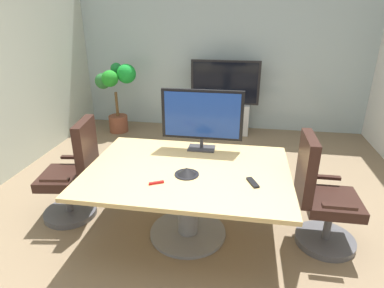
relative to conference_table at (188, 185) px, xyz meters
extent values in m
plane|color=#7A664C|center=(0.03, -0.01, -0.56)|extent=(7.75, 7.75, 0.00)
cube|color=#9EB2B7|center=(0.03, 3.37, 0.85)|extent=(5.29, 0.10, 2.82)
cube|color=tan|center=(0.00, 0.00, 0.15)|extent=(1.87, 1.34, 0.04)
cylinder|color=slate|center=(0.00, 0.00, -0.21)|extent=(0.20, 0.20, 0.69)
cylinder|color=slate|center=(0.00, 0.00, -0.54)|extent=(0.76, 0.76, 0.03)
cylinder|color=#4C4C51|center=(-1.33, 0.10, -0.53)|extent=(0.56, 0.56, 0.06)
cylinder|color=#4C4C51|center=(-1.33, 0.10, -0.32)|extent=(0.07, 0.07, 0.36)
cube|color=black|center=(-1.33, 0.10, -0.10)|extent=(0.55, 0.55, 0.10)
cube|color=black|center=(-1.07, 0.15, 0.23)|extent=(0.16, 0.46, 0.60)
cube|color=black|center=(-1.35, 0.37, 0.02)|extent=(0.28, 0.09, 0.03)
cube|color=black|center=(-1.28, -0.15, 0.02)|extent=(0.28, 0.09, 0.03)
cylinder|color=#4C4C51|center=(1.33, 0.08, -0.53)|extent=(0.56, 0.56, 0.06)
cylinder|color=#4C4C51|center=(1.33, 0.08, -0.32)|extent=(0.07, 0.07, 0.36)
cube|color=black|center=(1.33, 0.08, -0.10)|extent=(0.48, 0.48, 0.10)
cube|color=black|center=(1.06, 0.07, 0.23)|extent=(0.09, 0.46, 0.60)
cube|color=black|center=(1.32, -0.18, 0.02)|extent=(0.28, 0.05, 0.03)
cube|color=black|center=(1.31, 0.34, 0.02)|extent=(0.28, 0.05, 0.03)
cube|color=#333338|center=(0.06, 0.49, 0.18)|extent=(0.28, 0.18, 0.02)
cylinder|color=#333338|center=(0.06, 0.49, 0.24)|extent=(0.04, 0.04, 0.10)
cube|color=black|center=(0.06, 0.50, 0.55)|extent=(0.84, 0.04, 0.52)
cube|color=navy|center=(0.06, 0.48, 0.55)|extent=(0.77, 0.01, 0.47)
cube|color=#B7BABC|center=(0.13, 3.02, -0.28)|extent=(0.90, 0.36, 0.55)
cube|color=black|center=(0.13, 3.00, 0.37)|extent=(1.20, 0.06, 0.76)
cube|color=black|center=(0.13, 2.96, 0.37)|extent=(1.12, 0.01, 0.69)
cylinder|color=brown|center=(-1.80, 2.74, -0.41)|extent=(0.34, 0.34, 0.30)
cylinder|color=brown|center=(-1.80, 2.74, -0.04)|extent=(0.05, 0.05, 0.44)
sphere|color=green|center=(-1.58, 2.76, 0.51)|extent=(0.34, 0.34, 0.34)
sphere|color=#1D7A36|center=(-1.79, 2.85, 0.59)|extent=(0.20, 0.20, 0.20)
sphere|color=#296E30|center=(-1.99, 2.68, 0.39)|extent=(0.28, 0.28, 0.28)
sphere|color=#209124|center=(-1.82, 2.60, 0.45)|extent=(0.29, 0.29, 0.29)
cone|color=black|center=(0.01, -0.11, 0.21)|extent=(0.19, 0.19, 0.07)
cylinder|color=black|center=(0.01, -0.11, 0.18)|extent=(0.22, 0.22, 0.01)
cube|color=black|center=(0.59, -0.17, 0.18)|extent=(0.11, 0.18, 0.02)
cube|color=red|center=(-0.21, -0.31, 0.18)|extent=(0.12, 0.08, 0.02)
camera|label=1|loc=(0.48, -2.62, 1.53)|focal=30.10mm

